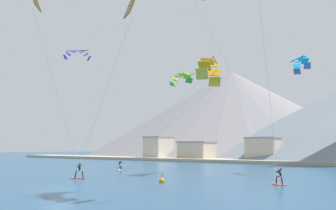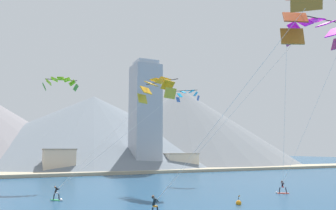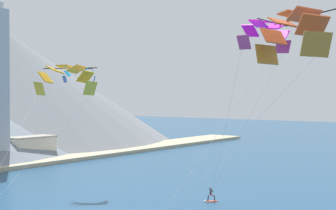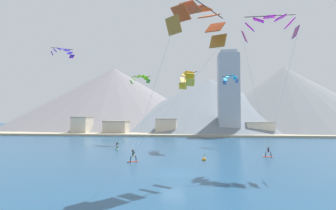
{
  "view_description": "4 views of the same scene",
  "coord_description": "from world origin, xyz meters",
  "px_view_note": "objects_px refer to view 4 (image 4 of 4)",
  "views": [
    {
      "loc": [
        27.25,
        -20.02,
        3.52
      ],
      "look_at": [
        2.71,
        11.69,
        8.01
      ],
      "focal_mm": 40.0,
      "sensor_mm": 36.0,
      "label": 1
    },
    {
      "loc": [
        -17.02,
        -18.37,
        5.49
      ],
      "look_at": [
        -2.34,
        13.41,
        10.27
      ],
      "focal_mm": 35.0,
      "sensor_mm": 36.0,
      "label": 2
    },
    {
      "loc": [
        -31.7,
        -14.98,
        12.01
      ],
      "look_at": [
        2.52,
        11.5,
        11.34
      ],
      "focal_mm": 50.0,
      "sensor_mm": 36.0,
      "label": 3
    },
    {
      "loc": [
        2.7,
        -29.42,
        6.45
      ],
      "look_at": [
        -1.97,
        12.43,
        8.28
      ],
      "focal_mm": 28.0,
      "sensor_mm": 36.0,
      "label": 4
    }
  ],
  "objects_px": {
    "parafoil_kite_near_lead": "(199,21)",
    "parafoil_kite_near_trail": "(269,25)",
    "kitesurfer_near_lead": "(132,158)",
    "parafoil_kite_distant_mid_solo": "(63,52)",
    "parafoil_kite_mid_center": "(187,78)",
    "parafoil_kite_distant_high_outer": "(230,78)",
    "parafoil_kite_distant_low_drift": "(140,78)",
    "kitesurfer_mid_center": "(118,148)",
    "kitesurfer_near_trail": "(267,154)",
    "race_marker_buoy": "(204,159)"
  },
  "relations": [
    {
      "from": "kitesurfer_mid_center",
      "to": "parafoil_kite_distant_low_drift",
      "type": "relative_size",
      "value": 0.31
    },
    {
      "from": "kitesurfer_near_lead",
      "to": "parafoil_kite_mid_center",
      "type": "distance_m",
      "value": 22.64
    },
    {
      "from": "race_marker_buoy",
      "to": "kitesurfer_mid_center",
      "type": "bearing_deg",
      "value": 147.43
    },
    {
      "from": "kitesurfer_near_lead",
      "to": "parafoil_kite_mid_center",
      "type": "height_order",
      "value": "parafoil_kite_mid_center"
    },
    {
      "from": "parafoil_kite_near_lead",
      "to": "parafoil_kite_mid_center",
      "type": "height_order",
      "value": "parafoil_kite_near_lead"
    },
    {
      "from": "kitesurfer_near_lead",
      "to": "parafoil_kite_distant_high_outer",
      "type": "height_order",
      "value": "parafoil_kite_distant_high_outer"
    },
    {
      "from": "kitesurfer_near_lead",
      "to": "parafoil_kite_near_trail",
      "type": "relative_size",
      "value": 0.1
    },
    {
      "from": "kitesurfer_near_lead",
      "to": "parafoil_kite_distant_high_outer",
      "type": "xyz_separation_m",
      "value": [
        16.89,
        25.37,
        14.74
      ]
    },
    {
      "from": "parafoil_kite_near_trail",
      "to": "race_marker_buoy",
      "type": "xyz_separation_m",
      "value": [
        -8.72,
        3.0,
        -18.48
      ]
    },
    {
      "from": "parafoil_kite_near_lead",
      "to": "race_marker_buoy",
      "type": "distance_m",
      "value": 19.64
    },
    {
      "from": "parafoil_kite_distant_low_drift",
      "to": "race_marker_buoy",
      "type": "distance_m",
      "value": 32.52
    },
    {
      "from": "parafoil_kite_distant_high_outer",
      "to": "parafoil_kite_distant_low_drift",
      "type": "relative_size",
      "value": 0.73
    },
    {
      "from": "parafoil_kite_near_lead",
      "to": "parafoil_kite_distant_mid_solo",
      "type": "xyz_separation_m",
      "value": [
        -27.76,
        21.39,
        2.6
      ]
    },
    {
      "from": "race_marker_buoy",
      "to": "parafoil_kite_distant_high_outer",
      "type": "bearing_deg",
      "value": 73.84
    },
    {
      "from": "kitesurfer_mid_center",
      "to": "parafoil_kite_distant_low_drift",
      "type": "xyz_separation_m",
      "value": [
        1.28,
        13.87,
        15.37
      ]
    },
    {
      "from": "kitesurfer_near_trail",
      "to": "parafoil_kite_distant_low_drift",
      "type": "xyz_separation_m",
      "value": [
        -25.05,
        19.56,
        15.34
      ]
    },
    {
      "from": "kitesurfer_near_trail",
      "to": "parafoil_kite_near_trail",
      "type": "height_order",
      "value": "parafoil_kite_near_trail"
    },
    {
      "from": "kitesurfer_near_lead",
      "to": "parafoil_kite_distant_mid_solo",
      "type": "height_order",
      "value": "parafoil_kite_distant_mid_solo"
    },
    {
      "from": "parafoil_kite_distant_low_drift",
      "to": "race_marker_buoy",
      "type": "relative_size",
      "value": 5.29
    },
    {
      "from": "parafoil_kite_distant_high_outer",
      "to": "kitesurfer_mid_center",
      "type": "bearing_deg",
      "value": -151.04
    },
    {
      "from": "kitesurfer_mid_center",
      "to": "parafoil_kite_near_trail",
      "type": "height_order",
      "value": "parafoil_kite_near_trail"
    },
    {
      "from": "parafoil_kite_near_lead",
      "to": "race_marker_buoy",
      "type": "bearing_deg",
      "value": 85.95
    },
    {
      "from": "parafoil_kite_near_lead",
      "to": "kitesurfer_mid_center",
      "type": "bearing_deg",
      "value": 127.71
    },
    {
      "from": "parafoil_kite_near_lead",
      "to": "kitesurfer_near_lead",
      "type": "bearing_deg",
      "value": 141.91
    },
    {
      "from": "parafoil_kite_mid_center",
      "to": "parafoil_kite_distant_low_drift",
      "type": "xyz_separation_m",
      "value": [
        -11.93,
        9.92,
        1.62
      ]
    },
    {
      "from": "kitesurfer_near_lead",
      "to": "parafoil_kite_mid_center",
      "type": "bearing_deg",
      "value": 66.71
    },
    {
      "from": "parafoil_kite_distant_mid_solo",
      "to": "parafoil_kite_distant_high_outer",
      "type": "bearing_deg",
      "value": 18.02
    },
    {
      "from": "kitesurfer_mid_center",
      "to": "parafoil_kite_near_trail",
      "type": "relative_size",
      "value": 0.09
    },
    {
      "from": "parafoil_kite_distant_high_outer",
      "to": "parafoil_kite_distant_mid_solo",
      "type": "bearing_deg",
      "value": -161.98
    },
    {
      "from": "kitesurfer_near_lead",
      "to": "parafoil_kite_distant_mid_solo",
      "type": "bearing_deg",
      "value": 142.62
    },
    {
      "from": "kitesurfer_near_lead",
      "to": "parafoil_kite_distant_high_outer",
      "type": "relative_size",
      "value": 0.46
    },
    {
      "from": "parafoil_kite_mid_center",
      "to": "parafoil_kite_distant_low_drift",
      "type": "height_order",
      "value": "parafoil_kite_distant_low_drift"
    },
    {
      "from": "parafoil_kite_distant_mid_solo",
      "to": "parafoil_kite_mid_center",
      "type": "bearing_deg",
      "value": 6.03
    },
    {
      "from": "kitesurfer_near_trail",
      "to": "parafoil_kite_near_trail",
      "type": "xyz_separation_m",
      "value": [
        -1.37,
        -7.69,
        18.17
      ]
    },
    {
      "from": "parafoil_kite_near_lead",
      "to": "parafoil_kite_near_trail",
      "type": "distance_m",
      "value": 11.66
    },
    {
      "from": "parafoil_kite_mid_center",
      "to": "parafoil_kite_distant_high_outer",
      "type": "bearing_deg",
      "value": 41.95
    },
    {
      "from": "kitesurfer_near_lead",
      "to": "parafoil_kite_mid_center",
      "type": "relative_size",
      "value": 0.12
    },
    {
      "from": "kitesurfer_mid_center",
      "to": "parafoil_kite_distant_high_outer",
      "type": "distance_m",
      "value": 30.14
    },
    {
      "from": "kitesurfer_mid_center",
      "to": "parafoil_kite_near_lead",
      "type": "height_order",
      "value": "parafoil_kite_near_lead"
    },
    {
      "from": "kitesurfer_near_trail",
      "to": "parafoil_kite_distant_high_outer",
      "type": "relative_size",
      "value": 0.43
    },
    {
      "from": "parafoil_kite_mid_center",
      "to": "parafoil_kite_distant_mid_solo",
      "type": "xyz_separation_m",
      "value": [
        -25.4,
        -2.68,
        5.6
      ]
    },
    {
      "from": "kitesurfer_near_trail",
      "to": "parafoil_kite_near_lead",
      "type": "bearing_deg",
      "value": -126.74
    },
    {
      "from": "parafoil_kite_mid_center",
      "to": "parafoil_kite_near_lead",
      "type": "bearing_deg",
      "value": -84.42
    },
    {
      "from": "kitesurfer_mid_center",
      "to": "parafoil_kite_near_trail",
      "type": "xyz_separation_m",
      "value": [
        24.96,
        -13.38,
        18.2
      ]
    },
    {
      "from": "parafoil_kite_near_lead",
      "to": "parafoil_kite_distant_low_drift",
      "type": "xyz_separation_m",
      "value": [
        -14.28,
        34.0,
        -1.38
      ]
    },
    {
      "from": "parafoil_kite_distant_low_drift",
      "to": "race_marker_buoy",
      "type": "bearing_deg",
      "value": -58.31
    },
    {
      "from": "parafoil_kite_near_lead",
      "to": "parafoil_kite_distant_high_outer",
      "type": "height_order",
      "value": "parafoil_kite_near_lead"
    },
    {
      "from": "parafoil_kite_near_lead",
      "to": "parafoil_kite_near_trail",
      "type": "bearing_deg",
      "value": 35.62
    },
    {
      "from": "parafoil_kite_near_lead",
      "to": "parafoil_kite_distant_low_drift",
      "type": "distance_m",
      "value": 36.9
    },
    {
      "from": "kitesurfer_near_trail",
      "to": "race_marker_buoy",
      "type": "height_order",
      "value": "kitesurfer_near_trail"
    }
  ]
}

